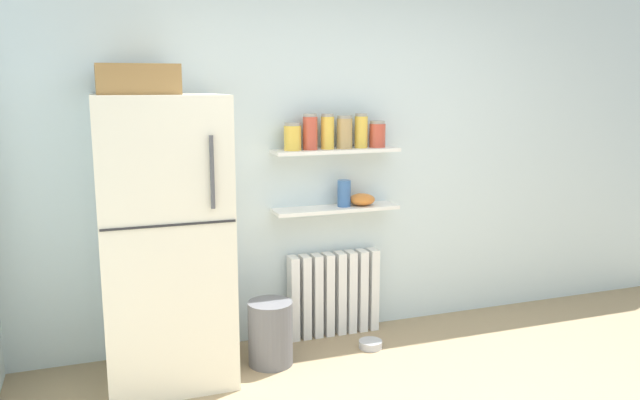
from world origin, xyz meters
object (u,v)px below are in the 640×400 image
storage_jar_4 (361,131)px  storage_jar_5 (377,134)px  refrigerator (163,234)px  storage_jar_0 (293,137)px  radiator (334,294)px  trash_bin (271,333)px  vase (344,193)px  storage_jar_2 (327,132)px  storage_jar_3 (344,132)px  pet_food_bowl (370,344)px  storage_jar_1 (310,132)px  shelf_bowl (362,199)px

storage_jar_4 → storage_jar_5: bearing=0.0°
refrigerator → storage_jar_0: refrigerator is taller
radiator → trash_bin: bearing=-149.4°
vase → storage_jar_2: bearing=-180.0°
storage_jar_3 → pet_food_bowl: storage_jar_3 is taller
pet_food_bowl → vase: bearing=106.2°
storage_jar_4 → refrigerator: bearing=-170.1°
radiator → storage_jar_0: (-0.31, -0.03, 1.13)m
storage_jar_2 → vase: 0.45m
storage_jar_0 → storage_jar_3: size_ratio=0.82×
pet_food_bowl → storage_jar_4: bearing=82.5°
storage_jar_3 → storage_jar_5: 0.25m
storage_jar_1 → shelf_bowl: bearing=0.0°
refrigerator → storage_jar_1: bearing=13.4°
shelf_bowl → trash_bin: shelf_bowl is taller
shelf_bowl → trash_bin: (-0.76, -0.30, -0.77)m
refrigerator → storage_jar_5: refrigerator is taller
storage_jar_4 → storage_jar_2: bearing=-180.0°
storage_jar_5 → shelf_bowl: (-0.11, -0.00, -0.45)m
vase → radiator: bearing=154.2°
refrigerator → storage_jar_4: 1.51m
storage_jar_1 → trash_bin: size_ratio=0.58×
pet_food_bowl → refrigerator: bearing=177.8°
radiator → storage_jar_3: (0.06, -0.03, 1.15)m
storage_jar_0 → storage_jar_3: (0.37, 0.00, 0.02)m
storage_jar_1 → shelf_bowl: storage_jar_1 is taller
storage_jar_0 → vase: (0.37, 0.00, -0.40)m
storage_jar_0 → storage_jar_5: size_ratio=1.00×
refrigerator → storage_jar_1: size_ratio=7.86×
vase → pet_food_bowl: (0.08, -0.29, -1.00)m
storage_jar_4 → vase: size_ratio=1.28×
storage_jar_1 → trash_bin: 1.34m
refrigerator → storage_jar_1: refrigerator is taller
storage_jar_3 → trash_bin: bearing=-154.2°
vase → trash_bin: vase is taller
storage_jar_0 → storage_jar_4: storage_jar_4 is taller
radiator → trash_bin: (-0.56, -0.33, -0.09)m
storage_jar_3 → storage_jar_5: size_ratio=1.23×
storage_jar_4 → trash_bin: bearing=-158.0°
storage_jar_4 → vase: 0.45m
storage_jar_3 → storage_jar_4: size_ratio=0.95×
storage_jar_1 → trash_bin: bearing=-141.3°
radiator → storage_jar_0: size_ratio=3.63×
storage_jar_3 → pet_food_bowl: bearing=-73.8°
trash_bin → storage_jar_1: bearing=38.7°
storage_jar_1 → vase: bearing=0.0°
refrigerator → radiator: bearing=12.8°
storage_jar_3 → storage_jar_0: bearing=180.0°
storage_jar_2 → trash_bin: storage_jar_2 is taller
storage_jar_5 → trash_bin: bearing=-160.9°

